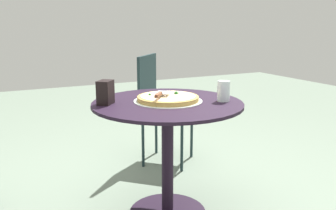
{
  "coord_description": "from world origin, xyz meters",
  "views": [
    {
      "loc": [
        1.87,
        -0.93,
        1.2
      ],
      "look_at": [
        -0.02,
        0.01,
        0.71
      ],
      "focal_mm": 38.5,
      "sensor_mm": 36.0,
      "label": 1
    }
  ],
  "objects_px": {
    "pizza_on_tray": "(168,98)",
    "drinking_cup": "(224,91)",
    "napkin_dispenser": "(105,92)",
    "patio_chair_far": "(159,102)",
    "pizza_server": "(161,94)",
    "patio_table": "(168,134)"
  },
  "relations": [
    {
      "from": "pizza_on_tray",
      "to": "drinking_cup",
      "type": "relative_size",
      "value": 3.37
    },
    {
      "from": "pizza_on_tray",
      "to": "napkin_dispenser",
      "type": "distance_m",
      "value": 0.37
    },
    {
      "from": "pizza_on_tray",
      "to": "patio_chair_far",
      "type": "bearing_deg",
      "value": 158.59
    },
    {
      "from": "pizza_on_tray",
      "to": "patio_chair_far",
      "type": "height_order",
      "value": "patio_chair_far"
    },
    {
      "from": "napkin_dispenser",
      "to": "drinking_cup",
      "type": "bearing_deg",
      "value": 110.74
    },
    {
      "from": "pizza_server",
      "to": "patio_chair_far",
      "type": "height_order",
      "value": "patio_chair_far"
    },
    {
      "from": "patio_table",
      "to": "napkin_dispenser",
      "type": "xyz_separation_m",
      "value": [
        -0.11,
        -0.35,
        0.27
      ]
    },
    {
      "from": "pizza_server",
      "to": "napkin_dispenser",
      "type": "xyz_separation_m",
      "value": [
        -0.11,
        -0.3,
        0.01
      ]
    },
    {
      "from": "patio_table",
      "to": "drinking_cup",
      "type": "bearing_deg",
      "value": 67.57
    },
    {
      "from": "pizza_on_tray",
      "to": "pizza_server",
      "type": "height_order",
      "value": "pizza_server"
    },
    {
      "from": "drinking_cup",
      "to": "patio_chair_far",
      "type": "xyz_separation_m",
      "value": [
        -0.98,
        0.03,
        -0.27
      ]
    },
    {
      "from": "patio_table",
      "to": "pizza_server",
      "type": "bearing_deg",
      "value": -84.74
    },
    {
      "from": "pizza_server",
      "to": "napkin_dispenser",
      "type": "bearing_deg",
      "value": -110.59
    },
    {
      "from": "pizza_on_tray",
      "to": "patio_chair_far",
      "type": "xyz_separation_m",
      "value": [
        -0.83,
        0.33,
        -0.22
      ]
    },
    {
      "from": "pizza_server",
      "to": "drinking_cup",
      "type": "distance_m",
      "value": 0.38
    },
    {
      "from": "patio_chair_far",
      "to": "napkin_dispenser",
      "type": "bearing_deg",
      "value": -42.66
    },
    {
      "from": "patio_table",
      "to": "drinking_cup",
      "type": "height_order",
      "value": "drinking_cup"
    },
    {
      "from": "patio_table",
      "to": "pizza_server",
      "type": "relative_size",
      "value": 4.66
    },
    {
      "from": "pizza_on_tray",
      "to": "napkin_dispenser",
      "type": "xyz_separation_m",
      "value": [
        -0.09,
        -0.36,
        0.05
      ]
    },
    {
      "from": "napkin_dispenser",
      "to": "patio_chair_far",
      "type": "distance_m",
      "value": 1.05
    },
    {
      "from": "drinking_cup",
      "to": "patio_table",
      "type": "bearing_deg",
      "value": -112.43
    },
    {
      "from": "patio_table",
      "to": "patio_chair_far",
      "type": "relative_size",
      "value": 0.97
    }
  ]
}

